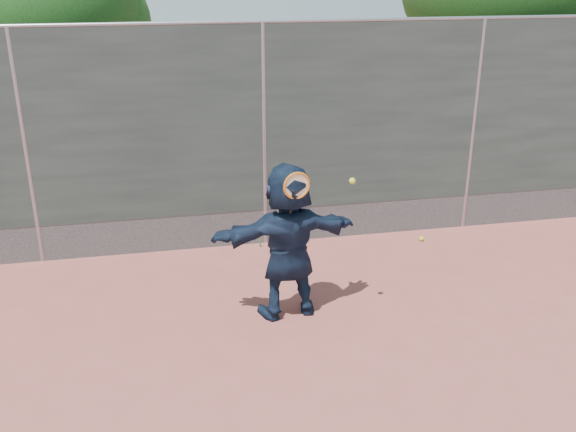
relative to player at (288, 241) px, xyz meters
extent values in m
plane|color=#9E4C42|center=(0.08, -1.53, -0.88)|extent=(80.00, 80.00, 0.00)
imported|color=#142238|center=(0.00, 0.00, 0.00)|extent=(1.68, 0.69, 1.76)
sphere|color=#BFD32F|center=(2.26, 1.58, -0.84)|extent=(0.07, 0.07, 0.07)
cube|color=#38423D|center=(0.08, 1.97, 0.87)|extent=(20.00, 0.04, 2.50)
cube|color=slate|center=(0.08, 1.97, -0.63)|extent=(20.00, 0.03, 0.50)
cylinder|color=gray|center=(0.08, 1.97, 2.12)|extent=(20.00, 0.05, 0.05)
cylinder|color=gray|center=(-2.92, 1.97, 0.62)|extent=(0.06, 0.06, 3.00)
cylinder|color=gray|center=(0.08, 1.97, 0.62)|extent=(0.06, 0.06, 3.00)
cylinder|color=gray|center=(3.08, 1.97, 0.62)|extent=(0.06, 0.06, 3.00)
torus|color=orange|center=(0.05, -0.20, 0.70)|extent=(0.29, 0.08, 0.29)
cylinder|color=beige|center=(0.05, -0.20, 0.70)|extent=(0.25, 0.05, 0.25)
cylinder|color=black|center=(0.00, -0.18, 0.50)|extent=(0.05, 0.13, 0.33)
sphere|color=#BFD32F|center=(0.63, -0.21, 0.71)|extent=(0.07, 0.07, 0.07)
cylinder|color=#382314|center=(4.58, 4.17, 0.42)|extent=(0.28, 0.28, 2.60)
cylinder|color=#382314|center=(-2.92, 4.97, 0.22)|extent=(0.28, 0.28, 2.20)
sphere|color=#23561C|center=(-2.92, 4.97, 2.15)|extent=(3.00, 3.00, 3.00)
sphere|color=#23561C|center=(-2.32, 5.17, 1.85)|extent=(2.10, 2.10, 2.10)
cone|color=#387226|center=(0.33, 1.85, -0.75)|extent=(0.03, 0.03, 0.26)
cone|color=#387226|center=(0.63, 1.87, -0.73)|extent=(0.03, 0.03, 0.30)
cone|color=#387226|center=(-0.02, 1.83, -0.77)|extent=(0.03, 0.03, 0.22)
camera|label=1|loc=(-1.27, -6.22, 2.80)|focal=40.00mm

